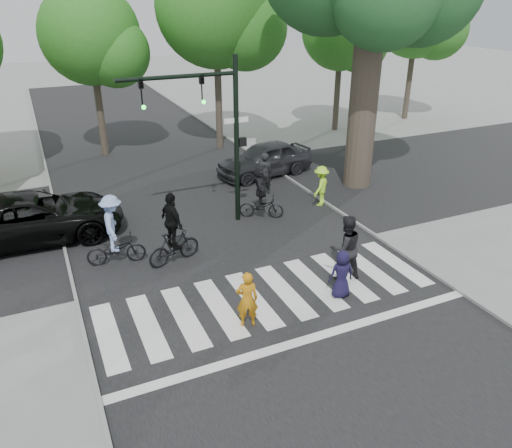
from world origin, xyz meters
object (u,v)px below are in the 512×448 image
at_px(pedestrian_child, 342,274).
at_px(pedestrian_adult, 345,248).
at_px(car_grey, 265,159).
at_px(traffic_signal, 213,120).
at_px(cyclist_mid, 173,235).
at_px(car_suv, 34,218).
at_px(cyclist_right, 261,194).
at_px(cyclist_left, 114,235).
at_px(pedestrian_woman, 247,299).

bearing_deg(pedestrian_child, pedestrian_adult, -117.06).
bearing_deg(car_grey, pedestrian_adult, -19.58).
bearing_deg(traffic_signal, cyclist_mid, -135.49).
xyz_separation_m(car_suv, car_grey, (10.12, 2.80, -0.04)).
xyz_separation_m(pedestrian_adult, car_grey, (1.84, 9.43, -0.24)).
distance_m(traffic_signal, pedestrian_child, 7.00).
bearing_deg(car_grey, cyclist_right, -35.39).
bearing_deg(traffic_signal, pedestrian_adult, -68.19).
bearing_deg(pedestrian_child, cyclist_left, -28.70).
height_order(traffic_signal, car_grey, traffic_signal).
bearing_deg(traffic_signal, car_suv, 167.54).
relative_size(cyclist_left, cyclist_mid, 0.98).
distance_m(pedestrian_child, cyclist_left, 7.08).
height_order(car_suv, car_grey, car_suv).
bearing_deg(pedestrian_woman, pedestrian_child, -161.78).
height_order(pedestrian_woman, pedestrian_adult, pedestrian_adult).
relative_size(pedestrian_woman, pedestrian_child, 1.10).
relative_size(pedestrian_woman, cyclist_left, 0.68).
distance_m(pedestrian_child, car_suv, 10.66).
xyz_separation_m(cyclist_left, cyclist_mid, (1.68, -0.71, -0.03)).
bearing_deg(pedestrian_adult, cyclist_left, -27.71).
distance_m(cyclist_left, cyclist_mid, 1.83).
distance_m(pedestrian_adult, cyclist_left, 7.12).
bearing_deg(pedestrian_woman, traffic_signal, -88.19).
bearing_deg(pedestrian_woman, pedestrian_adult, -149.85).
bearing_deg(car_suv, car_grey, -73.30).
relative_size(pedestrian_child, car_grey, 0.31).
relative_size(pedestrian_woman, cyclist_right, 0.73).
height_order(cyclist_mid, cyclist_right, cyclist_mid).
distance_m(traffic_signal, cyclist_right, 3.43).
bearing_deg(car_suv, cyclist_right, -99.88).
bearing_deg(car_grey, cyclist_left, -62.79).
bearing_deg(cyclist_right, traffic_signal, 173.85).
xyz_separation_m(traffic_signal, cyclist_left, (-3.94, -1.51, -2.90)).
bearing_deg(cyclist_right, pedestrian_adult, -85.88).
height_order(cyclist_left, cyclist_mid, cyclist_mid).
bearing_deg(car_suv, pedestrian_adult, -127.45).
bearing_deg(pedestrian_adult, car_grey, -96.95).
distance_m(pedestrian_adult, cyclist_mid, 5.32).
distance_m(pedestrian_woman, cyclist_mid, 4.08).
distance_m(cyclist_mid, cyclist_right, 4.49).
relative_size(pedestrian_adult, cyclist_left, 0.89).
distance_m(traffic_signal, cyclist_mid, 4.32).
relative_size(cyclist_left, car_suv, 0.39).
xyz_separation_m(cyclist_mid, car_grey, (6.21, 6.39, -0.19)).
bearing_deg(pedestrian_child, pedestrian_woman, 14.40).
xyz_separation_m(pedestrian_child, car_suv, (-7.64, 7.43, 0.11)).
relative_size(traffic_signal, pedestrian_child, 4.19).
bearing_deg(cyclist_left, cyclist_right, 13.08).
xyz_separation_m(pedestrian_woman, cyclist_mid, (-0.78, 4.00, 0.19)).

